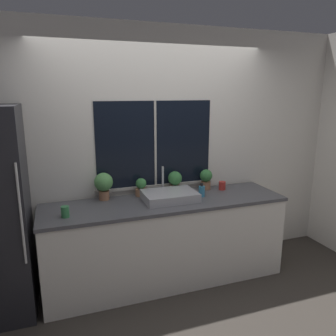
# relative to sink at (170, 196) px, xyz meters

# --- Properties ---
(ground_plane) EXTENTS (14.00, 14.00, 0.00)m
(ground_plane) POSITION_rel_sink_xyz_m (-0.05, -0.34, -0.94)
(ground_plane) COLOR #38332D
(wall_back) EXTENTS (8.00, 0.09, 2.70)m
(wall_back) POSITION_rel_sink_xyz_m (-0.05, 0.38, 0.41)
(wall_back) COLOR silver
(wall_back) RESTS_ON ground_plane
(wall_right) EXTENTS (0.06, 7.00, 2.70)m
(wall_right) POSITION_rel_sink_xyz_m (2.23, 1.16, 0.41)
(wall_right) COLOR silver
(wall_right) RESTS_ON ground_plane
(counter) EXTENTS (2.54, 0.68, 0.90)m
(counter) POSITION_rel_sink_xyz_m (-0.05, -0.02, -0.49)
(counter) COLOR white
(counter) RESTS_ON ground_plane
(sink) EXTENTS (0.55, 0.44, 0.31)m
(sink) POSITION_rel_sink_xyz_m (0.00, 0.00, 0.00)
(sink) COLOR #ADADB2
(sink) RESTS_ON counter
(potted_plant_far_left) EXTENTS (0.19, 0.19, 0.29)m
(potted_plant_far_left) POSITION_rel_sink_xyz_m (-0.64, 0.24, 0.13)
(potted_plant_far_left) COLOR #9E6B4C
(potted_plant_far_left) RESTS_ON counter
(potted_plant_center_left) EXTENTS (0.13, 0.13, 0.20)m
(potted_plant_center_left) POSITION_rel_sink_xyz_m (-0.24, 0.24, 0.05)
(potted_plant_center_left) COLOR #9E6B4C
(potted_plant_center_left) RESTS_ON counter
(potted_plant_center_right) EXTENTS (0.16, 0.16, 0.24)m
(potted_plant_center_right) POSITION_rel_sink_xyz_m (0.15, 0.24, 0.09)
(potted_plant_center_right) COLOR #9E6B4C
(potted_plant_center_right) RESTS_ON counter
(potted_plant_far_right) EXTENTS (0.14, 0.14, 0.23)m
(potted_plant_far_right) POSITION_rel_sink_xyz_m (0.53, 0.24, 0.08)
(potted_plant_far_right) COLOR #9E6B4C
(potted_plant_far_right) RESTS_ON counter
(soap_bottle) EXTENTS (0.07, 0.07, 0.15)m
(soap_bottle) POSITION_rel_sink_xyz_m (0.37, -0.01, 0.02)
(soap_bottle) COLOR teal
(soap_bottle) RESTS_ON counter
(mug_green) EXTENTS (0.07, 0.07, 0.10)m
(mug_green) POSITION_rel_sink_xyz_m (-1.05, -0.15, 0.01)
(mug_green) COLOR #38844C
(mug_green) RESTS_ON counter
(mug_red) EXTENTS (0.08, 0.08, 0.10)m
(mug_red) POSITION_rel_sink_xyz_m (0.70, 0.15, 0.00)
(mug_red) COLOR #B72D28
(mug_red) RESTS_ON counter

